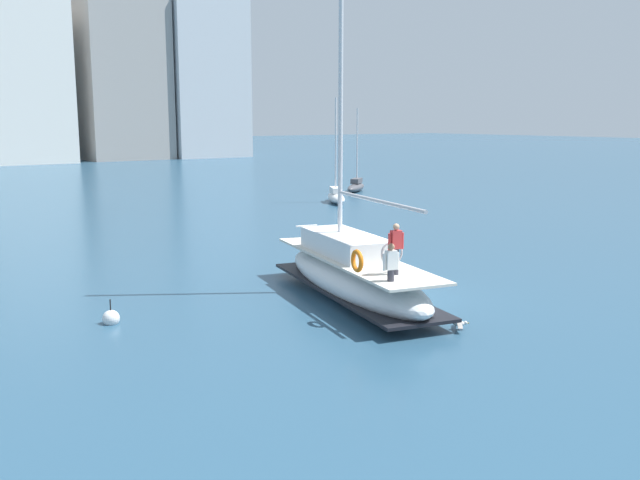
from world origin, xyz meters
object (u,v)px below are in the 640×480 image
object	(u,v)px
moored_sloop_far	(356,186)
moored_sloop_near	(336,196)
seagull	(460,323)
main_sailboat	(353,273)
mooring_buoy	(111,318)

from	to	relation	value
moored_sloop_far	moored_sloop_near	bearing A→B (deg)	-139.08
moored_sloop_near	moored_sloop_far	size ratio (longest dim) A/B	1.09
moored_sloop_near	seagull	size ratio (longest dim) A/B	9.84
moored_sloop_near	main_sailboat	bearing A→B (deg)	-126.05
moored_sloop_far	seagull	bearing A→B (deg)	-124.42
moored_sloop_near	mooring_buoy	bearing A→B (deg)	-139.70
mooring_buoy	main_sailboat	bearing A→B (deg)	-14.61
moored_sloop_far	mooring_buoy	world-z (taller)	moored_sloop_far
seagull	main_sailboat	bearing A→B (deg)	93.91
main_sailboat	moored_sloop_far	world-z (taller)	main_sailboat
moored_sloop_near	seagull	distance (m)	31.65
seagull	mooring_buoy	bearing A→B (deg)	140.55
main_sailboat	moored_sloop_near	distance (m)	27.94
seagull	mooring_buoy	distance (m)	10.51
moored_sloop_near	mooring_buoy	distance (m)	31.79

